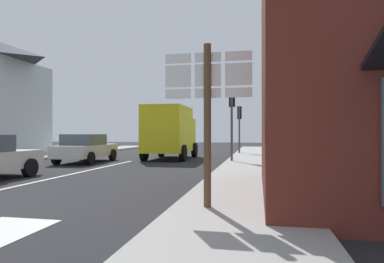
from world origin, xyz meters
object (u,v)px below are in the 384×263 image
(delivery_truck, at_px, (170,131))
(traffic_light_far_right, at_px, (239,119))
(sedan_far, at_px, (86,148))
(traffic_light_near_right, at_px, (232,108))
(route_sign_post, at_px, (208,108))

(delivery_truck, xyz_separation_m, traffic_light_far_right, (3.78, 4.78, 0.89))
(sedan_far, height_order, traffic_light_near_right, traffic_light_near_right)
(traffic_light_far_right, bearing_deg, sedan_far, -133.22)
(sedan_far, height_order, delivery_truck, delivery_truck)
(route_sign_post, xyz_separation_m, traffic_light_far_right, (-0.38, 17.62, 0.53))
(sedan_far, xyz_separation_m, traffic_light_far_right, (7.46, 7.94, 1.78))
(traffic_light_near_right, relative_size, traffic_light_far_right, 1.10)
(sedan_far, bearing_deg, route_sign_post, -50.99)
(traffic_light_far_right, bearing_deg, route_sign_post, -88.75)
(traffic_light_near_right, bearing_deg, traffic_light_far_right, 90.00)
(sedan_far, relative_size, route_sign_post, 1.33)
(route_sign_post, bearing_deg, delivery_truck, 107.98)
(route_sign_post, distance_m, traffic_light_near_right, 10.85)
(delivery_truck, height_order, route_sign_post, route_sign_post)
(delivery_truck, xyz_separation_m, route_sign_post, (4.16, -12.83, 0.35))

